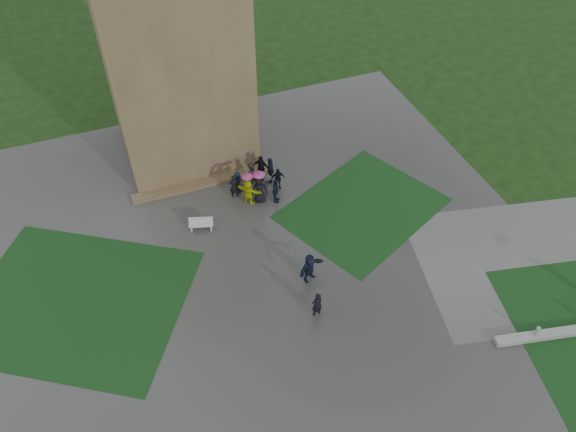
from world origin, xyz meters
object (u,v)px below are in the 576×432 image
object	(u,v)px
pedestrian_mid	(310,267)
pedestrian_near	(317,304)
tower	(167,20)
bench	(201,224)

from	to	relation	value
pedestrian_mid	pedestrian_near	world-z (taller)	pedestrian_mid
tower	pedestrian_near	world-z (taller)	tower
tower	pedestrian_near	size ratio (longest dim) A/B	10.95
pedestrian_near	bench	bearing A→B (deg)	-73.40
pedestrian_mid	bench	bearing A→B (deg)	105.27
pedestrian_near	pedestrian_mid	bearing A→B (deg)	-113.10
tower	pedestrian_near	bearing A→B (deg)	-80.04
pedestrian_mid	pedestrian_near	distance (m)	2.34
tower	pedestrian_mid	world-z (taller)	tower
tower	bench	distance (m)	11.90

